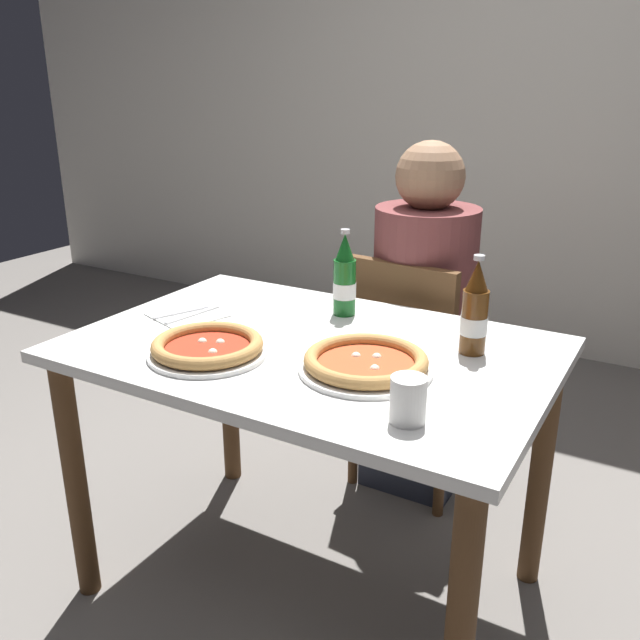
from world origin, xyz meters
TOP-DOWN VIEW (x-y plane):
  - ground_plane at (0.00, 0.00)m, footprint 8.00×8.00m
  - back_wall_tiled at (0.00, 2.20)m, footprint 7.00×0.10m
  - dining_table_main at (0.00, 0.00)m, footprint 1.20×0.80m
  - chair_behind_table at (0.04, 0.61)m, footprint 0.43×0.43m
  - diner_seated at (0.05, 0.66)m, footprint 0.34×0.34m
  - pizza_margherita_near at (-0.18, -0.19)m, footprint 0.29×0.29m
  - pizza_marinara_far at (0.20, -0.08)m, footprint 0.31×0.31m
  - beer_bottle_left at (0.37, 0.15)m, footprint 0.07×0.07m
  - beer_bottle_center at (-0.03, 0.25)m, footprint 0.07×0.07m
  - napkin_with_cutlery at (-0.42, 0.01)m, footprint 0.23×0.23m
  - paper_cup at (0.38, -0.26)m, footprint 0.07×0.07m

SIDE VIEW (x-z plane):
  - ground_plane at x=0.00m, z-range 0.00..0.00m
  - chair_behind_table at x=0.04m, z-range 0.06..0.91m
  - diner_seated at x=0.05m, z-range -0.02..1.19m
  - dining_table_main at x=0.00m, z-range 0.26..1.01m
  - napkin_with_cutlery at x=-0.42m, z-range 0.75..0.76m
  - pizza_marinara_far at x=0.20m, z-range 0.75..0.79m
  - pizza_margherita_near at x=-0.18m, z-range 0.75..0.79m
  - paper_cup at x=0.38m, z-range 0.75..0.84m
  - beer_bottle_left at x=0.37m, z-range 0.73..0.98m
  - beer_bottle_center at x=-0.03m, z-range 0.73..0.98m
  - back_wall_tiled at x=0.00m, z-range 0.00..2.60m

